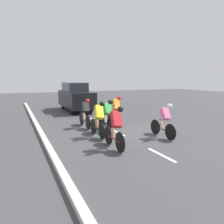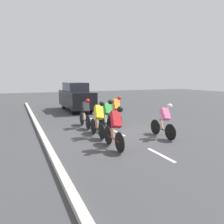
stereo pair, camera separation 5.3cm
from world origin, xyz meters
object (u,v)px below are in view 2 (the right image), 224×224
cyclist_green (107,114)px  cyclist_black (85,113)px  cyclist_red (115,127)px  cyclist_orange (116,110)px  cyclist_pink (164,120)px  cyclist_yellow (98,118)px  support_car (76,97)px

cyclist_green → cyclist_black: (0.69, -1.12, -0.04)m
cyclist_green → cyclist_red: cyclist_red is taller
cyclist_orange → cyclist_pink: (-0.76, 3.06, -0.03)m
cyclist_red → cyclist_yellow: size_ratio=0.99×
cyclist_green → cyclist_orange: cyclist_orange is taller
cyclist_orange → cyclist_black: (1.62, -0.06, -0.04)m
cyclist_black → support_car: size_ratio=0.38×
support_car → cyclist_orange: bearing=95.8°
cyclist_green → cyclist_orange: (-0.93, -1.06, 0.01)m
cyclist_green → cyclist_orange: size_ratio=1.02×
cyclist_orange → cyclist_pink: size_ratio=1.02×
cyclist_orange → cyclist_red: (1.68, 3.54, -0.01)m
cyclist_green → cyclist_orange: bearing=-131.3°
cyclist_yellow → support_car: support_car is taller
cyclist_yellow → support_car: bearing=-98.1°
cyclist_pink → cyclist_yellow: 2.70m
cyclist_black → support_car: 5.78m
cyclist_yellow → support_car: size_ratio=0.36×
cyclist_orange → cyclist_black: cyclist_orange is taller
cyclist_green → cyclist_black: 1.31m
cyclist_pink → cyclist_red: cyclist_red is taller
cyclist_pink → cyclist_yellow: (2.41, -1.22, 0.03)m
support_car → cyclist_yellow: bearing=81.9°
cyclist_black → support_car: bearing=-100.4°
cyclist_orange → cyclist_red: size_ratio=1.03×
support_car → cyclist_pink: bearing=98.7°
cyclist_green → cyclist_pink: bearing=130.3°
cyclist_green → cyclist_yellow: size_ratio=1.04×
support_car → cyclist_green: bearing=87.0°
cyclist_red → cyclist_pink: bearing=-168.8°
cyclist_yellow → cyclist_black: size_ratio=0.95×
cyclist_green → cyclist_pink: 2.62m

